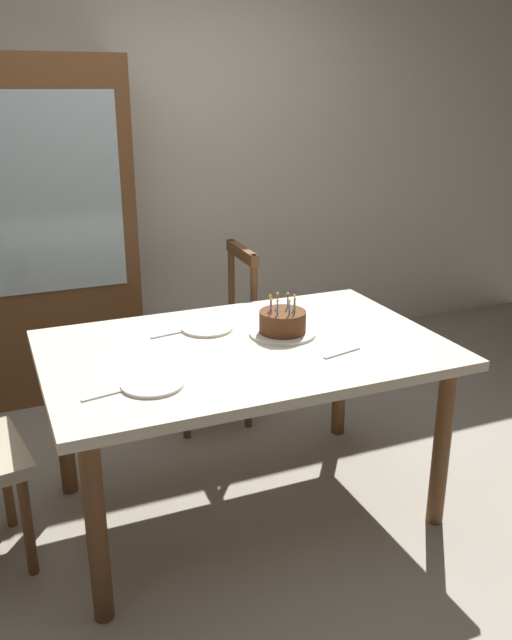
{
  "coord_description": "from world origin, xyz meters",
  "views": [
    {
      "loc": [
        -0.91,
        -2.29,
        1.73
      ],
      "look_at": [
        0.05,
        0.0,
        0.85
      ],
      "focal_mm": 37.1,
      "sensor_mm": 36.0,
      "label": 1
    }
  ],
  "objects_px": {
    "plate_near_celebrant": "(153,384)",
    "birthday_cake": "(283,324)",
    "dining_table": "(245,365)",
    "chair_spindle_back": "(213,340)",
    "china_cabinet": "(32,235)",
    "plate_far_side": "(207,328)"
  },
  "relations": [
    {
      "from": "chair_spindle_back",
      "to": "plate_far_side",
      "type": "bearing_deg",
      "value": -110.74
    },
    {
      "from": "dining_table",
      "to": "china_cabinet",
      "type": "relative_size",
      "value": 0.83
    },
    {
      "from": "dining_table",
      "to": "plate_far_side",
      "type": "relative_size",
      "value": 7.21
    },
    {
      "from": "plate_near_celebrant",
      "to": "china_cabinet",
      "type": "bearing_deg",
      "value": 97.0
    },
    {
      "from": "plate_far_side",
      "to": "chair_spindle_back",
      "type": "bearing_deg",
      "value": 69.26
    },
    {
      "from": "birthday_cake",
      "to": "plate_far_side",
      "type": "height_order",
      "value": "birthday_cake"
    },
    {
      "from": "plate_near_celebrant",
      "to": "plate_far_side",
      "type": "xyz_separation_m",
      "value": [
        0.36,
        0.46,
        0.0
      ]
    },
    {
      "from": "plate_near_celebrant",
      "to": "chair_spindle_back",
      "type": "relative_size",
      "value": 0.23
    },
    {
      "from": "dining_table",
      "to": "china_cabinet",
      "type": "xyz_separation_m",
      "value": [
        -0.66,
        1.56,
        0.29
      ]
    },
    {
      "from": "dining_table",
      "to": "birthday_cake",
      "type": "relative_size",
      "value": 5.66
    },
    {
      "from": "birthday_cake",
      "to": "plate_near_celebrant",
      "type": "relative_size",
      "value": 1.27
    },
    {
      "from": "dining_table",
      "to": "plate_near_celebrant",
      "type": "height_order",
      "value": "plate_near_celebrant"
    },
    {
      "from": "dining_table",
      "to": "birthday_cake",
      "type": "height_order",
      "value": "birthday_cake"
    },
    {
      "from": "plate_near_celebrant",
      "to": "chair_spindle_back",
      "type": "height_order",
      "value": "chair_spindle_back"
    },
    {
      "from": "dining_table",
      "to": "china_cabinet",
      "type": "distance_m",
      "value": 1.71
    },
    {
      "from": "plate_near_celebrant",
      "to": "china_cabinet",
      "type": "relative_size",
      "value": 0.12
    },
    {
      "from": "dining_table",
      "to": "plate_far_side",
      "type": "distance_m",
      "value": 0.26
    },
    {
      "from": "china_cabinet",
      "to": "birthday_cake",
      "type": "bearing_deg",
      "value": -60.62
    },
    {
      "from": "plate_near_celebrant",
      "to": "dining_table",
      "type": "bearing_deg",
      "value": 27.92
    },
    {
      "from": "dining_table",
      "to": "plate_near_celebrant",
      "type": "bearing_deg",
      "value": -152.08
    },
    {
      "from": "plate_near_celebrant",
      "to": "birthday_cake",
      "type": "bearing_deg",
      "value": 24.26
    },
    {
      "from": "chair_spindle_back",
      "to": "china_cabinet",
      "type": "height_order",
      "value": "china_cabinet"
    }
  ]
}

